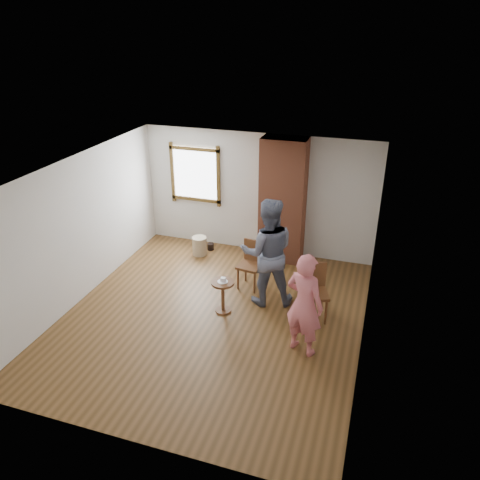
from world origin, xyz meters
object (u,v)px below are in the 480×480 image
(stoneware_crock, at_px, (200,246))
(person_pink, at_px, (304,304))
(man, at_px, (267,252))
(dining_chair_right, at_px, (313,288))
(side_table, at_px, (223,291))
(dining_chair_left, at_px, (252,262))

(stoneware_crock, xyz_separation_m, person_pink, (2.74, -2.51, 0.64))
(man, bearing_deg, dining_chair_right, 148.88)
(stoneware_crock, height_order, side_table, side_table)
(person_pink, bearing_deg, dining_chair_right, -68.09)
(man, bearing_deg, side_table, 22.74)
(stoneware_crock, bearing_deg, dining_chair_right, -29.42)
(stoneware_crock, distance_m, dining_chair_left, 1.72)
(stoneware_crock, xyz_separation_m, dining_chair_left, (1.44, -0.88, 0.31))
(dining_chair_right, relative_size, man, 0.49)
(dining_chair_left, height_order, dining_chair_right, dining_chair_right)
(dining_chair_left, xyz_separation_m, man, (0.41, -0.45, 0.48))
(side_table, distance_m, person_pink, 1.70)
(dining_chair_right, distance_m, person_pink, 1.02)
(side_table, relative_size, person_pink, 0.36)
(dining_chair_left, height_order, man, man)
(stoneware_crock, bearing_deg, person_pink, -42.51)
(dining_chair_left, bearing_deg, side_table, -94.59)
(person_pink, bearing_deg, stoneware_crock, -21.46)
(man, xyz_separation_m, person_pink, (0.88, -1.17, -0.15))
(side_table, bearing_deg, dining_chair_left, 77.51)
(dining_chair_right, bearing_deg, dining_chair_left, 132.90)
(dining_chair_left, relative_size, man, 0.46)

